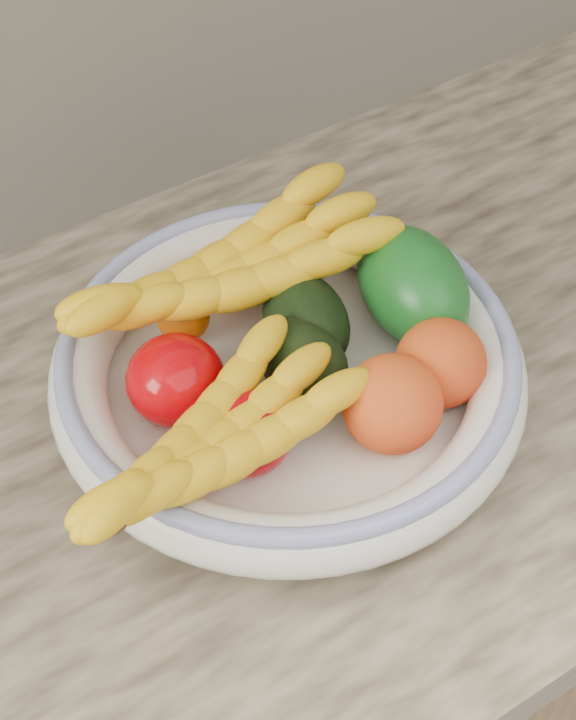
{
  "coord_description": "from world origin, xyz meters",
  "views": [
    {
      "loc": [
        -0.33,
        1.15,
        1.61
      ],
      "look_at": [
        0.0,
        1.66,
        0.96
      ],
      "focal_mm": 55.0,
      "sensor_mm": 36.0,
      "label": 1
    }
  ],
  "objects_px": {
    "fruit_bowl": "(288,370)",
    "green_mango": "(412,286)",
    "banana_bunch_back": "(227,281)",
    "banana_bunch_front": "(213,450)"
  },
  "relations": [
    {
      "from": "green_mango",
      "to": "banana_bunch_back",
      "type": "height_order",
      "value": "banana_bunch_back"
    },
    {
      "from": "green_mango",
      "to": "banana_bunch_back",
      "type": "bearing_deg",
      "value": 156.75
    },
    {
      "from": "green_mango",
      "to": "banana_bunch_back",
      "type": "xyz_separation_m",
      "value": [
        -0.13,
        0.08,
        0.01
      ]
    },
    {
      "from": "fruit_bowl",
      "to": "banana_bunch_front",
      "type": "height_order",
      "value": "banana_bunch_front"
    },
    {
      "from": "fruit_bowl",
      "to": "banana_bunch_back",
      "type": "height_order",
      "value": "banana_bunch_back"
    },
    {
      "from": "fruit_bowl",
      "to": "green_mango",
      "type": "distance_m",
      "value": 0.13
    },
    {
      "from": "banana_bunch_back",
      "to": "banana_bunch_front",
      "type": "relative_size",
      "value": 1.15
    },
    {
      "from": "banana_bunch_front",
      "to": "green_mango",
      "type": "bearing_deg",
      "value": 0.18
    },
    {
      "from": "fruit_bowl",
      "to": "banana_bunch_back",
      "type": "xyz_separation_m",
      "value": [
        -0.01,
        0.08,
        0.04
      ]
    },
    {
      "from": "fruit_bowl",
      "to": "green_mango",
      "type": "height_order",
      "value": "green_mango"
    }
  ]
}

